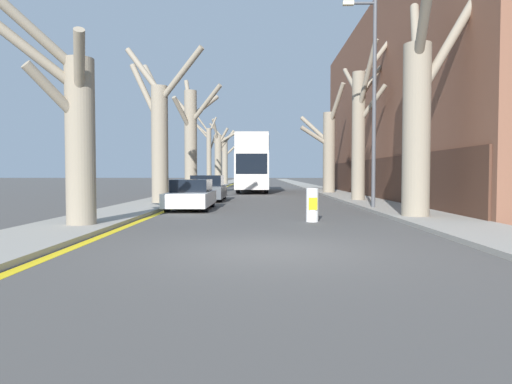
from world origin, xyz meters
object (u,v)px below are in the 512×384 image
Objects in this scene: street_tree_left_4 at (219,157)px; parked_car_0 at (191,195)px; street_tree_right_2 at (328,149)px; street_tree_left_3 at (208,152)px; traffic_bollard at (312,205)px; lamp_post at (372,94)px; street_tree_right_1 at (360,125)px; street_tree_left_5 at (224,157)px; parked_car_1 at (207,189)px; street_tree_left_2 at (191,136)px; street_tree_right_0 at (419,113)px; street_tree_left_1 at (159,131)px; street_tree_left_0 at (75,128)px; double_decker_bus at (253,161)px.

street_tree_left_4 is 1.75× the size of parked_car_0.
street_tree_right_2 is 16.90m from parked_car_0.
street_tree_left_3 reaches higher than traffic_bollard.
lamp_post reaches higher than street_tree_left_3.
street_tree_left_5 is at bearing 105.15° from street_tree_right_1.
street_tree_left_4 is 1.87× the size of parked_car_1.
street_tree_left_3 is at bearing 90.68° from street_tree_left_2.
street_tree_left_5 is at bearing 102.11° from street_tree_right_0.
parked_car_1 is at bearing -87.00° from street_tree_left_5.
lamp_post reaches higher than parked_car_1.
street_tree_left_2 is 29.73m from street_tree_left_5.
street_tree_right_0 reaches higher than street_tree_left_4.
parked_car_0 is at bearing -54.22° from street_tree_left_1.
street_tree_left_0 is 5.67× the size of traffic_bollard.
street_tree_right_2 is (9.87, -27.81, -0.33)m from street_tree_left_5.
street_tree_left_1 is 0.91× the size of lamp_post.
street_tree_left_1 is 4.73m from parked_car_1.
parked_car_1 is at bearing 90.00° from parked_car_0.
parked_car_1 is (1.89, -6.82, -3.48)m from street_tree_left_2.
parked_car_1 is at bearing 80.69° from street_tree_left_0.
parked_car_1 is (-8.22, 0.88, -3.43)m from street_tree_right_1.
street_tree_right_1 reaches higher than street_tree_left_3.
street_tree_left_1 is 0.86× the size of street_tree_right_1.
lamp_post reaches higher than street_tree_left_0.
parked_car_0 is at bearing -90.00° from parked_car_1.
street_tree_right_2 reaches higher than parked_car_1.
traffic_bollard is (6.50, -7.72, -3.02)m from street_tree_left_1.
street_tree_left_2 is at bearing -90.39° from street_tree_left_4.
street_tree_left_2 reaches higher than parked_car_1.
street_tree_left_4 is at bearing 93.06° from parked_car_0.
street_tree_left_0 is at bearing -145.77° from lamp_post.
double_decker_bus is (4.07, -14.23, -0.87)m from street_tree_left_4.
street_tree_left_4 reaches higher than double_decker_bus.
street_tree_right_0 is (10.11, -27.85, -0.07)m from street_tree_left_3.
street_tree_left_5 is 7.91× the size of traffic_bollard.
street_tree_left_2 is (0.22, 19.65, 1.41)m from street_tree_left_0.
parked_car_0 is at bearing -81.57° from street_tree_left_2.
street_tree_left_4 is (0.13, 19.98, -0.73)m from street_tree_left_2.
parked_car_0 is at bearing 152.65° from street_tree_right_0.
double_decker_bus is 23.68m from traffic_bollard.
street_tree_left_1 is 12.20m from street_tree_right_0.
street_tree_left_2 is at bearing 105.46° from parked_car_1.
street_tree_left_4 is at bearing 109.82° from street_tree_right_1.
street_tree_right_1 is (10.18, 2.32, 0.54)m from street_tree_left_1.
street_tree_left_0 is 19.70m from street_tree_left_2.
street_tree_left_2 is at bearing -126.14° from double_decker_bus.
parked_car_0 is at bearing -97.14° from double_decker_bus.
street_tree_right_1 reaches higher than street_tree_left_5.
street_tree_left_1 is at bearing -90.07° from street_tree_left_5.
street_tree_left_4 is 0.96× the size of street_tree_right_2.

